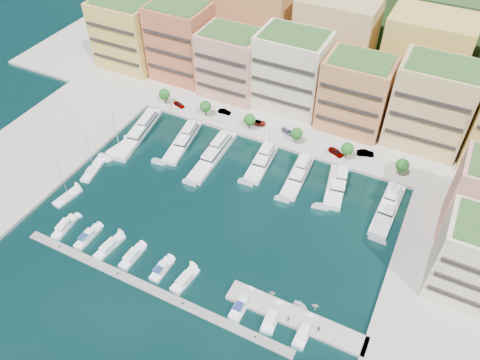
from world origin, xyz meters
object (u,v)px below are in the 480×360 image
(sailboat_2, at_px, (119,148))
(cruiser_1, at_px, (88,237))
(tender_1, at_px, (272,293))
(person_1, at_px, (318,329))
(cruiser_3, at_px, (132,257))
(car_3, at_px, (288,132))
(sailboat_1, at_px, (93,170))
(car_0, at_px, (179,104))
(yacht_6, at_px, (389,206))
(cruiser_0, at_px, (65,227))
(car_5, at_px, (365,153))
(tree_5, at_px, (402,165))
(cruiser_4, at_px, (162,270))
(car_1, at_px, (225,112))
(yacht_4, at_px, (298,175))
(lamppost_3, at_px, (325,150))
(cruiser_7, at_px, (241,305))
(yacht_0, at_px, (139,130))
(tender_3, at_px, (315,306))
(tree_2, at_px, (249,120))
(lamppost_0, at_px, (171,103))
(tree_3, at_px, (297,134))
(tree_4, at_px, (348,149))
(yacht_3, at_px, (262,161))
(lamppost_4, at_px, (386,168))
(car_2, at_px, (258,122))
(person_0, at_px, (288,318))
(yacht_1, at_px, (184,140))
(yacht_5, at_px, (337,185))
(tender_2, at_px, (301,307))
(cruiser_9, at_px, (304,333))
(car_4, at_px, (336,152))
(lamppost_1, at_px, (218,117))
(sailboat_0, at_px, (67,197))
(yacht_2, at_px, (214,153))
(cruiser_5, at_px, (185,280))
(tree_1, at_px, (205,106))
(cruiser_8, at_px, (272,319))
(cruiser_2, at_px, (109,247))

(sailboat_2, bearing_deg, cruiser_1, -65.30)
(tender_1, relative_size, person_1, 0.95)
(cruiser_3, bearing_deg, car_3, 75.72)
(sailboat_1, relative_size, car_0, 3.05)
(yacht_6, height_order, cruiser_1, yacht_6)
(cruiser_0, height_order, car_5, car_5)
(tree_5, bearing_deg, cruiser_4, -126.63)
(cruiser_0, relative_size, car_1, 1.95)
(cruiser_0, bearing_deg, yacht_4, 43.74)
(lamppost_3, relative_size, cruiser_7, 0.51)
(lamppost_3, distance_m, yacht_0, 58.80)
(tender_3, bearing_deg, car_5, -6.91)
(tree_2, height_order, lamppost_0, tree_2)
(tree_3, xyz_separation_m, tree_4, (16.00, 0.00, 0.00))
(yacht_3, bearing_deg, lamppost_4, 16.56)
(yacht_0, xyz_separation_m, tender_1, (61.96, -35.35, -0.81))
(yacht_0, bearing_deg, car_5, 16.96)
(lamppost_4, relative_size, yacht_3, 0.24)
(car_2, bearing_deg, cruiser_4, 175.03)
(yacht_0, bearing_deg, person_0, -30.86)
(yacht_1, height_order, car_3, yacht_1)
(tree_4, xyz_separation_m, cruiser_4, (-27.19, -58.09, -4.17))
(car_1, height_order, car_2, car_1)
(yacht_4, xyz_separation_m, yacht_5, (11.15, 0.90, 0.12))
(cruiser_0, distance_m, tender_2, 63.49)
(car_2, xyz_separation_m, person_0, (35.55, -60.77, 0.17))
(sailboat_1, distance_m, car_2, 53.50)
(tree_2, relative_size, car_1, 1.30)
(tree_5, bearing_deg, car_0, 179.48)
(cruiser_9, distance_m, car_4, 59.95)
(tree_5, height_order, lamppost_1, tree_5)
(sailboat_0, distance_m, car_2, 62.59)
(tree_4, bearing_deg, car_4, 169.69)
(sailboat_2, bearing_deg, car_0, 78.31)
(car_2, bearing_deg, tree_4, -104.82)
(tree_2, height_order, yacht_0, tree_2)
(person_1, bearing_deg, person_0, -17.55)
(yacht_2, relative_size, cruiser_5, 2.95)
(tree_1, bearing_deg, sailboat_1, -114.15)
(yacht_0, xyz_separation_m, person_0, (67.90, -40.57, 0.68))
(yacht_3, xyz_separation_m, cruiser_3, (-13.94, -45.74, -0.66))
(tree_2, bearing_deg, cruiser_5, -78.99)
(sailboat_2, bearing_deg, person_1, -22.03)
(yacht_5, relative_size, cruiser_8, 2.38)
(tender_2, bearing_deg, yacht_2, 63.64)
(cruiser_1, bearing_deg, car_0, 99.06)
(lamppost_3, height_order, cruiser_2, lamppost_3)
(car_3, bearing_deg, yacht_1, 139.00)
(yacht_5, distance_m, cruiser_1, 68.35)
(tree_1, relative_size, tender_1, 3.74)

